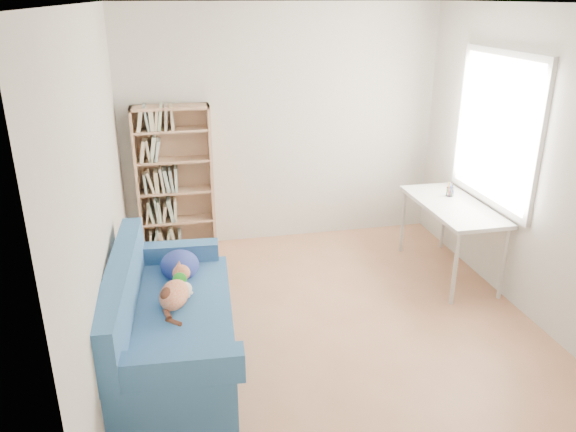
% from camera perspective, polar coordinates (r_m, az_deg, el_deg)
% --- Properties ---
extents(ground, '(4.00, 4.00, 0.00)m').
position_cam_1_polar(ground, '(4.93, 4.31, -11.06)').
color(ground, '#AE734F').
rests_on(ground, ground).
extents(room_shell, '(3.54, 4.04, 2.62)m').
position_cam_1_polar(room_shell, '(4.34, 6.04, 7.88)').
color(room_shell, silver).
rests_on(room_shell, ground).
extents(sofa, '(0.97, 1.85, 0.89)m').
position_cam_1_polar(sofa, '(4.40, -12.06, -10.82)').
color(sofa, '#255387').
rests_on(sofa, ground).
extents(bookshelf, '(0.80, 0.25, 1.61)m').
position_cam_1_polar(bookshelf, '(6.14, -11.36, 2.97)').
color(bookshelf, tan).
rests_on(bookshelf, ground).
extents(desk, '(0.58, 1.27, 0.75)m').
position_cam_1_polar(desk, '(5.74, 16.36, 0.54)').
color(desk, white).
rests_on(desk, ground).
extents(pen_cup, '(0.08, 0.08, 0.15)m').
position_cam_1_polar(pen_cup, '(5.92, 16.14, 2.47)').
color(pen_cup, white).
rests_on(pen_cup, desk).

